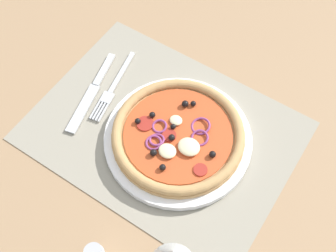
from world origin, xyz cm
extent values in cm
cube|color=#9E7A56|center=(0.00, 0.00, -1.20)|extent=(190.00, 140.00, 2.40)
cube|color=gray|center=(0.00, 0.00, 0.20)|extent=(48.33, 35.85, 0.40)
cylinder|color=white|center=(-3.62, 0.52, 1.13)|extent=(27.31, 27.31, 1.47)
cylinder|color=tan|center=(-3.62, 0.52, 2.37)|extent=(24.32, 24.32, 1.00)
torus|color=tan|center=(-3.62, 0.52, 3.23)|extent=(24.18, 24.18, 1.80)
cylinder|color=#C64C23|center=(-3.62, 0.52, 3.02)|extent=(19.94, 19.94, 0.30)
ellipsoid|color=beige|center=(-4.06, 4.74, 3.66)|extent=(3.26, 2.93, 0.98)
ellipsoid|color=beige|center=(-1.85, -1.50, 3.53)|extent=(2.40, 2.16, 0.72)
ellipsoid|color=beige|center=(-6.82, 2.01, 3.77)|extent=(4.05, 3.65, 1.22)
sphere|color=black|center=(-1.42, -5.33, 3.81)|extent=(1.29, 1.29, 1.29)
sphere|color=black|center=(-2.23, 6.41, 3.80)|extent=(1.26, 1.26, 1.26)
sphere|color=black|center=(-11.05, 1.02, 3.78)|extent=(1.23, 1.23, 1.23)
sphere|color=black|center=(-2.20, 0.40, 3.67)|extent=(1.01, 1.01, 1.01)
sphere|color=black|center=(-2.62, -6.28, 3.70)|extent=(1.06, 1.06, 1.06)
sphere|color=black|center=(2.36, 0.50, 3.74)|extent=(1.14, 1.14, 1.14)
sphere|color=black|center=(3.84, 2.58, 3.72)|extent=(1.10, 1.10, 1.10)
sphere|color=black|center=(-3.25, 2.09, 3.76)|extent=(1.18, 1.18, 1.18)
sphere|color=black|center=(-5.15, 7.89, 3.75)|extent=(1.16, 1.16, 1.16)
torus|color=#8E3D75|center=(-7.39, -0.78, 3.42)|extent=(3.25, 3.27, 1.08)
torus|color=#8E3D75|center=(-1.02, 4.59, 3.42)|extent=(3.07, 3.07, 0.90)
torus|color=#8E3D75|center=(0.50, 1.16, 3.42)|extent=(2.87, 2.89, 0.93)
torus|color=#8E3D75|center=(-1.17, 3.79, 3.42)|extent=(2.99, 2.94, 1.16)
torus|color=#8E3D75|center=(-6.25, -2.98, 3.42)|extent=(3.76, 3.68, 1.48)
cylinder|color=#A3281E|center=(-10.73, 4.52, 3.32)|extent=(2.46, 2.46, 0.30)
cylinder|color=#A3281E|center=(-2.50, 1.77, 3.32)|extent=(2.59, 2.59, 0.30)
cylinder|color=#A3281E|center=(2.55, 2.10, 3.32)|extent=(3.19, 3.19, 0.30)
cube|color=silver|center=(14.63, -6.66, 0.62)|extent=(3.07, 11.12, 0.44)
cube|color=silver|center=(13.29, 0.05, 0.62)|extent=(2.65, 2.90, 0.44)
cube|color=silver|center=(13.50, 3.58, 0.62)|extent=(1.16, 4.30, 0.44)
cube|color=silver|center=(12.91, 3.46, 0.62)|extent=(1.16, 4.30, 0.44)
cube|color=silver|center=(12.32, 3.34, 0.62)|extent=(1.16, 4.30, 0.44)
cube|color=silver|center=(11.74, 3.22, 0.62)|extent=(1.16, 4.30, 0.44)
cube|color=silver|center=(18.01, -5.20, 0.71)|extent=(3.22, 8.47, 0.62)
cube|color=silver|center=(15.69, 4.53, 0.62)|extent=(4.64, 11.75, 0.44)
camera|label=1|loc=(-24.05, 35.01, 72.28)|focal=47.27mm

